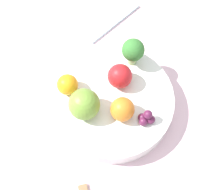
% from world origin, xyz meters
% --- Properties ---
extents(ground_plane, '(6.00, 6.00, 0.00)m').
position_xyz_m(ground_plane, '(0.00, 0.00, 0.00)').
color(ground_plane, gray).
extents(table_surface, '(1.20, 1.20, 0.02)m').
position_xyz_m(table_surface, '(0.00, 0.00, 0.01)').
color(table_surface, silver).
rests_on(table_surface, ground_plane).
extents(bowl, '(0.24, 0.24, 0.04)m').
position_xyz_m(bowl, '(0.00, 0.00, 0.04)').
color(bowl, white).
rests_on(bowl, table_surface).
extents(broccoli, '(0.04, 0.04, 0.06)m').
position_xyz_m(broccoli, '(0.09, 0.01, 0.10)').
color(broccoli, '#99C17A').
rests_on(broccoli, bowl).
extents(apple_red, '(0.06, 0.06, 0.06)m').
position_xyz_m(apple_red, '(-0.05, 0.02, 0.09)').
color(apple_red, olive).
rests_on(apple_red, bowl).
extents(apple_green, '(0.05, 0.05, 0.05)m').
position_xyz_m(apple_green, '(0.04, 0.01, 0.08)').
color(apple_green, red).
rests_on(apple_green, bowl).
extents(orange_front, '(0.04, 0.04, 0.04)m').
position_xyz_m(orange_front, '(-0.02, -0.04, 0.08)').
color(orange_front, orange).
rests_on(orange_front, bowl).
extents(orange_back, '(0.04, 0.04, 0.04)m').
position_xyz_m(orange_back, '(-0.03, 0.08, 0.08)').
color(orange_back, orange).
rests_on(orange_back, bowl).
extents(grape_cluster, '(0.03, 0.03, 0.03)m').
position_xyz_m(grape_cluster, '(-0.00, -0.08, 0.07)').
color(grape_cluster, '#5B1E42').
rests_on(grape_cluster, bowl).
extents(napkin, '(0.17, 0.13, 0.01)m').
position_xyz_m(napkin, '(0.19, 0.16, 0.02)').
color(napkin, silver).
rests_on(napkin, table_surface).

